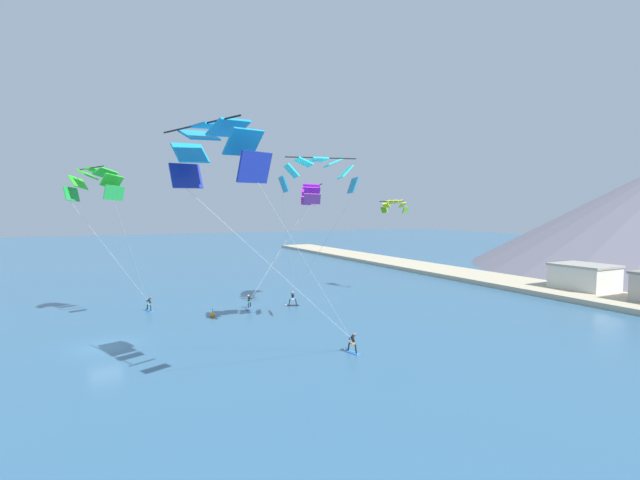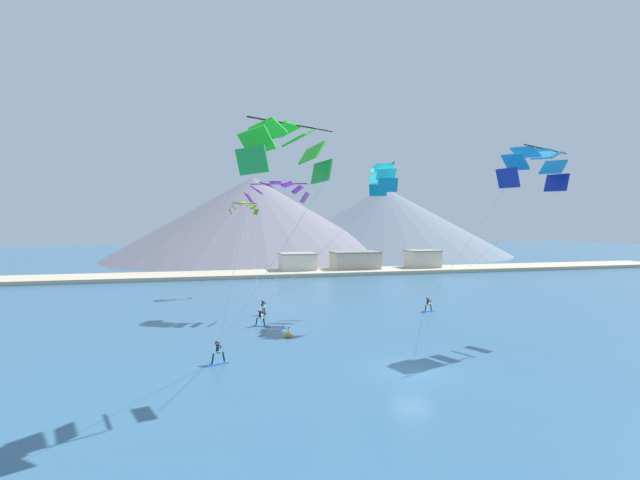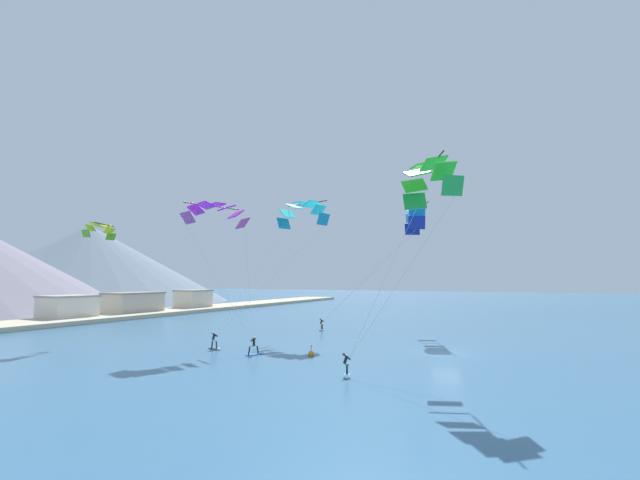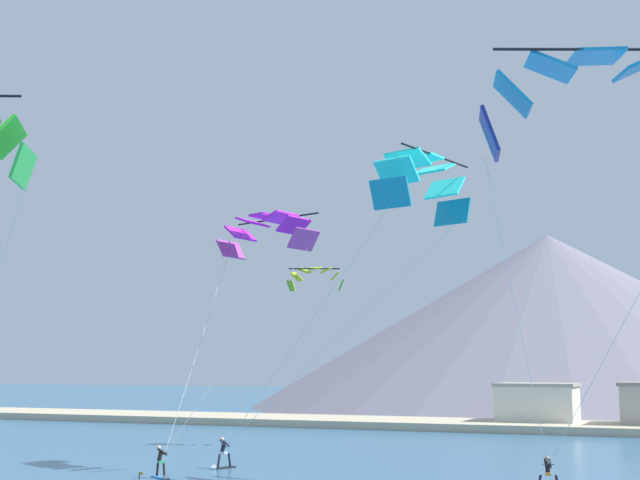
{
  "view_description": "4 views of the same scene",
  "coord_description": "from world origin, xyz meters",
  "views": [
    {
      "loc": [
        39.32,
        0.22,
        11.17
      ],
      "look_at": [
        3.82,
        18.19,
        8.64
      ],
      "focal_mm": 24.0,
      "sensor_mm": 36.0,
      "label": 1
    },
    {
      "loc": [
        -12.48,
        -25.66,
        9.58
      ],
      "look_at": [
        -3.39,
        11.5,
        8.31
      ],
      "focal_mm": 24.0,
      "sensor_mm": 36.0,
      "label": 2
    },
    {
      "loc": [
        -40.36,
        -7.13,
        6.69
      ],
      "look_at": [
        -2.65,
        11.4,
        10.53
      ],
      "focal_mm": 24.0,
      "sensor_mm": 36.0,
      "label": 3
    },
    {
      "loc": [
        17.05,
        -24.66,
        5.65
      ],
      "look_at": [
        1.9,
        11.57,
        11.22
      ],
      "focal_mm": 50.0,
      "sensor_mm": 36.0,
      "label": 4
    }
  ],
  "objects": [
    {
      "name": "ground_plane",
      "position": [
        0.0,
        0.0,
        0.0
      ],
      "size": [
        400.0,
        400.0,
        0.0
      ],
      "primitive_type": "plane",
      "color": "#336084"
    },
    {
      "name": "kitesurfer_near_lead",
      "position": [
        -8.22,
        15.01,
        0.48
      ],
      "size": [
        1.68,
        1.28,
        1.71
      ],
      "color": "#337FDB",
      "rests_on": "ground"
    },
    {
      "name": "kitesurfer_near_trail",
      "position": [
        10.38,
        17.61,
        0.45
      ],
      "size": [
        1.78,
        0.82,
        1.65
      ],
      "color": "#337FDB",
      "rests_on": "ground"
    },
    {
      "name": "kitesurfer_mid_center",
      "position": [
        -12.59,
        4.48,
        0.47
      ],
      "size": [
        1.77,
        1.0,
        1.67
      ],
      "color": "#337FDB",
      "rests_on": "ground"
    },
    {
      "name": "kitesurfer_far_left",
      "position": [
        -7.63,
        20.08,
        0.53
      ],
      "size": [
        0.96,
        1.77,
        1.77
      ],
      "color": "black",
      "rests_on": "ground"
    },
    {
      "name": "parafoil_kite_near_lead",
      "position": [
        -5.8,
        21.82,
        13.59
      ],
      "size": [
        7.29,
        8.6,
        13.21
      ],
      "color": "#A33A9A"
    },
    {
      "name": "parafoil_kite_near_trail",
      "position": [
        14.45,
        6.05,
        14.91
      ],
      "size": [
        8.14,
        13.85,
        15.05
      ],
      "color": "navy"
    },
    {
      "name": "parafoil_kite_mid_center",
      "position": [
        -8.39,
        -0.47,
        14.25
      ],
      "size": [
        7.08,
        7.7,
        14.33
      ],
      "color": "green"
    },
    {
      "name": "parafoil_kite_far_left",
      "position": [
        4.91,
        17.51,
        14.87
      ],
      "size": [
        14.06,
        7.24,
        14.72
      ],
      "color": "#1488B2"
    },
    {
      "name": "parafoil_kite_distant_high_outer",
      "position": [
        -8.6,
        35.88,
        12.29
      ],
      "size": [
        4.29,
        2.4,
        1.86
      ],
      "color": "#5EAD23"
    },
    {
      "name": "race_marker_buoy",
      "position": [
        -6.49,
        10.38,
        0.16
      ],
      "size": [
        0.56,
        0.56,
        1.02
      ],
      "color": "orange",
      "rests_on": "ground"
    },
    {
      "name": "shoreline_strip",
      "position": [
        0.0,
        56.65,
        0.35
      ],
      "size": [
        180.0,
        10.0,
        0.7
      ],
      "primitive_type": "cube",
      "color": "#BCAD8E",
      "rests_on": "ground"
    },
    {
      "name": "shore_building_harbour_front",
      "position": [
        30.71,
        58.22,
        2.2
      ],
      "size": [
        6.83,
        5.42,
        4.37
      ],
      "color": "beige",
      "rests_on": "ground"
    },
    {
      "name": "shore_building_promenade_mid",
      "position": [
        15.67,
        58.66,
        2.14
      ],
      "size": [
        9.86,
        6.03,
        4.25
      ],
      "color": "#B7AD9E",
      "rests_on": "ground"
    },
    {
      "name": "shore_building_quay_east",
      "position": [
        3.57,
        59.25,
        2.06
      ],
      "size": [
        7.15,
        6.28,
        4.11
      ],
      "color": "silver",
      "rests_on": "ground"
    },
    {
      "name": "mountain_peak_west_ridge",
      "position": [
        43.71,
        111.43,
        11.35
      ],
      "size": [
        81.82,
        81.82,
        22.7
      ],
      "color": "slate",
      "rests_on": "ground"
    }
  ]
}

